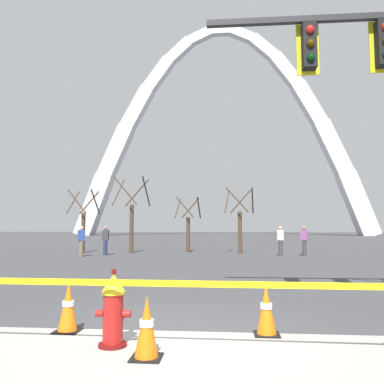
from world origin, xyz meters
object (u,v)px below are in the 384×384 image
at_px(fire_hydrant, 113,310).
at_px(pedestrian_near_trees, 280,241).
at_px(traffic_cone_mid_sidewalk, 147,328).
at_px(traffic_cone_by_hydrant, 68,307).
at_px(monument_arch, 222,140).
at_px(traffic_cone_curb_edge, 266,310).
at_px(pedestrian_walking_right, 304,241).
at_px(pedestrian_standing_center, 106,240).
at_px(pedestrian_walking_left, 81,241).

relative_size(fire_hydrant, pedestrian_near_trees, 0.62).
bearing_deg(traffic_cone_mid_sidewalk, traffic_cone_by_hydrant, 142.70).
bearing_deg(monument_arch, traffic_cone_curb_edge, -88.92).
height_order(fire_hydrant, traffic_cone_by_hydrant, fire_hydrant).
relative_size(monument_arch, pedestrian_walking_right, 34.91).
bearing_deg(pedestrian_standing_center, traffic_cone_by_hydrant, -74.50).
relative_size(traffic_cone_by_hydrant, pedestrian_walking_left, 0.46).
distance_m(monument_arch, pedestrian_walking_left, 55.49).
relative_size(traffic_cone_by_hydrant, pedestrian_near_trees, 0.46).
relative_size(fire_hydrant, pedestrian_walking_right, 0.62).
bearing_deg(fire_hydrant, pedestrian_walking_right, 71.14).
height_order(pedestrian_walking_left, pedestrian_near_trees, same).
bearing_deg(traffic_cone_by_hydrant, pedestrian_walking_right, 67.71).
bearing_deg(monument_arch, pedestrian_near_trees, -85.94).
bearing_deg(fire_hydrant, pedestrian_near_trees, 75.14).
bearing_deg(pedestrian_walking_left, pedestrian_walking_right, 6.81).
height_order(traffic_cone_mid_sidewalk, traffic_cone_curb_edge, same).
xyz_separation_m(traffic_cone_curb_edge, pedestrian_near_trees, (2.35, 15.80, 0.46)).
bearing_deg(traffic_cone_mid_sidewalk, pedestrian_near_trees, 77.18).
height_order(traffic_cone_mid_sidewalk, pedestrian_walking_left, pedestrian_walking_left).
relative_size(traffic_cone_mid_sidewalk, traffic_cone_curb_edge, 1.00).
height_order(monument_arch, pedestrian_walking_left, monument_arch).
distance_m(traffic_cone_by_hydrant, traffic_cone_curb_edge, 2.90).
xyz_separation_m(traffic_cone_mid_sidewalk, pedestrian_near_trees, (3.86, 16.94, 0.46)).
distance_m(traffic_cone_mid_sidewalk, pedestrian_near_trees, 17.38).
distance_m(traffic_cone_by_hydrant, pedestrian_standing_center, 16.07).
height_order(traffic_cone_mid_sidewalk, pedestrian_standing_center, pedestrian_standing_center).
bearing_deg(traffic_cone_curb_edge, traffic_cone_mid_sidewalk, -142.88).
height_order(traffic_cone_curb_edge, pedestrian_walking_right, pedestrian_walking_right).
bearing_deg(traffic_cone_mid_sidewalk, pedestrian_walking_left, 113.28).
bearing_deg(pedestrian_walking_right, traffic_cone_curb_edge, -102.84).
relative_size(pedestrian_walking_left, pedestrian_walking_right, 1.00).
bearing_deg(pedestrian_walking_right, pedestrian_walking_left, -173.19).
bearing_deg(fire_hydrant, monument_arch, 89.34).
relative_size(pedestrian_standing_center, pedestrian_walking_right, 1.00).
distance_m(fire_hydrant, pedestrian_walking_left, 16.26).
relative_size(fire_hydrant, pedestrian_walking_left, 0.62).
relative_size(pedestrian_standing_center, pedestrian_near_trees, 1.00).
distance_m(traffic_cone_mid_sidewalk, pedestrian_standing_center, 17.49).
distance_m(traffic_cone_by_hydrant, traffic_cone_mid_sidewalk, 1.75).
xyz_separation_m(traffic_cone_by_hydrant, pedestrian_standing_center, (-4.29, 15.48, 0.46)).
relative_size(traffic_cone_curb_edge, pedestrian_near_trees, 0.46).
bearing_deg(pedestrian_walking_left, monument_arch, 82.48).
bearing_deg(pedestrian_standing_center, pedestrian_near_trees, 2.41).
distance_m(fire_hydrant, monument_arch, 69.62).
bearing_deg(traffic_cone_mid_sidewalk, pedestrian_walking_right, 73.21).
bearing_deg(pedestrian_standing_center, traffic_cone_curb_edge, -64.98).
distance_m(pedestrian_walking_left, pedestrian_walking_right, 11.84).
xyz_separation_m(monument_arch, pedestrian_standing_center, (-5.93, -51.29, -17.08)).
distance_m(traffic_cone_by_hydrant, monument_arch, 69.05).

